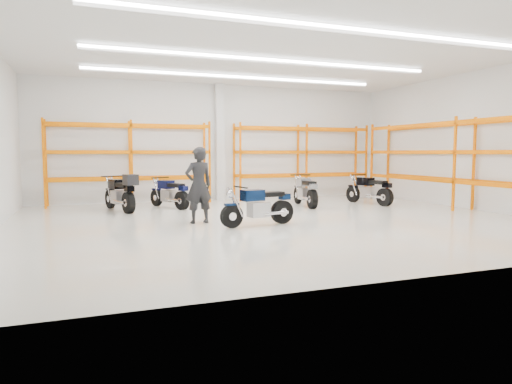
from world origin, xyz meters
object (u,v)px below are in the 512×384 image
object	(u,v)px
motorcycle_back_b	(170,194)
motorcycle_back_d	(370,191)
motorcycle_back_c	(306,192)
structural_column	(220,142)
motorcycle_back_a	(121,193)
standing_man	(198,185)
motorcycle_main	(261,207)

from	to	relation	value
motorcycle_back_b	motorcycle_back_d	world-z (taller)	motorcycle_back_d
motorcycle_back_c	structural_column	bearing A→B (deg)	124.98
motorcycle_back_a	standing_man	xyz separation A→B (m)	(1.76, -3.17, 0.43)
motorcycle_back_a	motorcycle_back_c	size ratio (longest dim) A/B	1.05
motorcycle_back_a	structural_column	distance (m)	4.82
motorcycle_back_d	motorcycle_back_c	bearing A→B (deg)	173.91
motorcycle_back_a	motorcycle_back_b	distance (m)	1.64
motorcycle_back_b	motorcycle_back_d	bearing A→B (deg)	-11.36
motorcycle_back_b	structural_column	size ratio (longest dim) A/B	0.43
standing_man	motorcycle_main	bearing A→B (deg)	137.61
motorcycle_back_a	standing_man	world-z (taller)	standing_man
motorcycle_back_a	motorcycle_back_c	world-z (taller)	motorcycle_back_a
motorcycle_main	motorcycle_back_d	world-z (taller)	motorcycle_back_d
standing_man	motorcycle_back_a	bearing A→B (deg)	-69.29
motorcycle_back_b	standing_man	distance (m)	3.53
motorcycle_back_c	motorcycle_back_d	distance (m)	2.47
motorcycle_back_b	motorcycle_main	bearing A→B (deg)	-70.67
motorcycle_back_b	motorcycle_back_c	xyz separation A→B (m)	(4.47, -1.13, 0.03)
motorcycle_main	motorcycle_back_b	xyz separation A→B (m)	(-1.56, 4.44, -0.00)
motorcycle_main	standing_man	distance (m)	1.77
motorcycle_back_a	motorcycle_back_d	world-z (taller)	motorcycle_back_a
motorcycle_back_c	structural_column	distance (m)	4.19
motorcycle_back_c	motorcycle_back_d	bearing A→B (deg)	-6.09
motorcycle_back_b	structural_column	xyz separation A→B (m)	(2.29, 1.99, 1.77)
motorcycle_main	standing_man	bearing A→B (deg)	145.92
motorcycle_back_a	motorcycle_back_d	bearing A→B (deg)	-7.17
motorcycle_back_c	structural_column	size ratio (longest dim) A/B	0.49
motorcycle_main	structural_column	distance (m)	6.71
motorcycle_back_d	motorcycle_back_a	bearing A→B (deg)	172.83
motorcycle_main	structural_column	size ratio (longest dim) A/B	0.46
standing_man	motorcycle_back_b	bearing A→B (deg)	-95.77
motorcycle_main	motorcycle_back_a	bearing A→B (deg)	127.51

